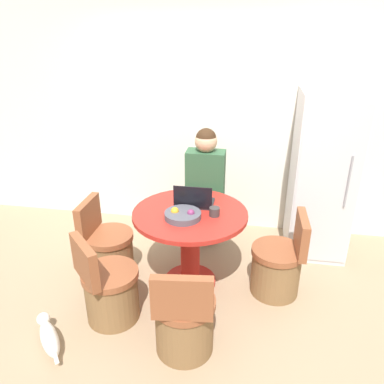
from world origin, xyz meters
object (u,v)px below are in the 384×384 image
Objects in this scene: dining_table at (190,235)px; chair_right_side at (278,267)px; chair_left_side at (109,251)px; fruit_bowl at (183,215)px; refrigerator at (322,176)px; chair_near_left_corner at (110,291)px; cat at (49,337)px; person_seated at (206,182)px; laptop at (194,201)px; chair_near_camera at (184,321)px.

chair_right_side reaches higher than dining_table.
chair_left_side is 0.95m from fruit_bowl.
refrigerator is 2.31m from chair_left_side.
chair_right_side is (0.82, 0.02, -0.26)m from dining_table.
cat is at bearing 92.46° from chair_near_left_corner.
dining_table is 0.86m from chair_right_side.
person_seated reaches higher than dining_table.
fruit_bowl is (-1.28, -1.01, -0.06)m from refrigerator.
dining_table is 1.29× the size of chair_right_side.
refrigerator is 1.27× the size of person_seated.
dining_table is 2.96× the size of laptop.
refrigerator is at bearing 35.43° from dining_table.
dining_table is 1.29× the size of chair_left_side.
chair_left_side is at bearing -48.65° from chair_near_camera.
chair_left_side is at bearing 9.25° from laptop.
chair_left_side is 1.00× the size of chair_right_side.
cat is at bearing -134.37° from dining_table.
chair_near_left_corner is at bearing -26.20° from chair_near_camera.
chair_near_left_corner reaches higher than dining_table.
chair_near_camera is at bearing -131.35° from chair_left_side.
dining_table is at bearing 84.39° from laptop.
chair_near_left_corner is 0.62m from chair_left_side.
laptop is (-1.22, -0.74, -0.05)m from refrigerator.
dining_table is 0.86m from chair_near_camera.
refrigerator is 2.16× the size of chair_left_side.
chair_left_side is 2.52× the size of fruit_bowl.
dining_table is 0.76× the size of person_seated.
chair_near_left_corner and chair_right_side have the same top height.
chair_left_side is 1.00m from laptop.
cat is (-1.76, -0.98, -0.18)m from chair_right_side.
chair_right_side is at bearing 9.74° from fruit_bowl.
fruit_bowl is at bearing -141.79° from refrigerator.
fruit_bowl is (-0.86, -0.15, 0.53)m from chair_right_side.
refrigerator is at bearing -90.82° from cat.
chair_near_left_corner and chair_near_camera have the same top height.
refrigerator is 1.68× the size of dining_table.
chair_right_side is 2.02m from cat.
laptop reaches higher than chair_near_left_corner.
fruit_bowl is at bearing -81.72° from chair_right_side.
chair_right_side is 1.16m from person_seated.
dining_table is 2.52× the size of cat.
person_seated is at bearing -173.18° from refrigerator.
fruit_bowl is at bearing -94.97° from chair_near_left_corner.
fruit_bowl is (-0.04, -0.13, 0.27)m from dining_table.
chair_left_side and chair_near_camera have the same top height.
fruit_bowl is (0.54, 0.45, 0.53)m from chair_near_left_corner.
chair_right_side is at bearing -101.82° from cat.
chair_left_side is 2.29× the size of laptop.
refrigerator is at bearing 38.21° from fruit_bowl.
chair_right_side is at bearing 1.46° from dining_table.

